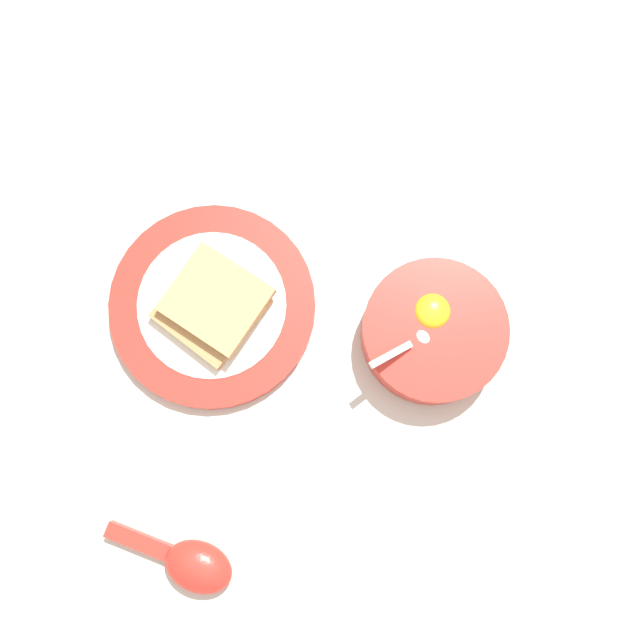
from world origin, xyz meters
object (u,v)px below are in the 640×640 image
object	(u,v)px
soup_spoon	(189,565)
egg_bowl	(432,333)
toast_plate	(211,307)
toast_sandwich	(212,306)

from	to	relation	value
soup_spoon	egg_bowl	bearing A→B (deg)	-91.36
egg_bowl	toast_plate	distance (m)	0.24
egg_bowl	soup_spoon	distance (m)	0.35
toast_sandwich	soup_spoon	xyz separation A→B (m)	(-0.18, 0.20, -0.02)
toast_plate	soup_spoon	world-z (taller)	soup_spoon
egg_bowl	toast_plate	bearing A→B (deg)	37.82
toast_sandwich	soup_spoon	distance (m)	0.27
toast_sandwich	toast_plate	bearing A→B (deg)	9.73
toast_sandwich	soup_spoon	bearing A→B (deg)	131.27
toast_plate	toast_sandwich	world-z (taller)	toast_sandwich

